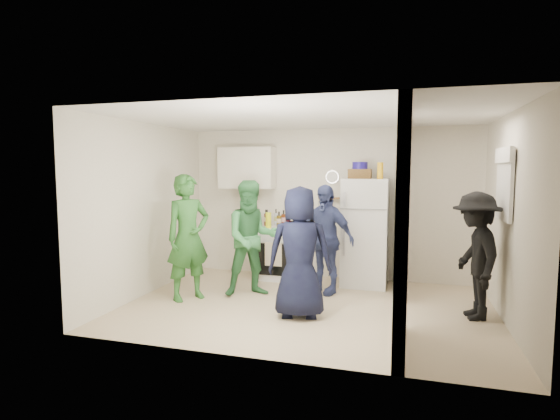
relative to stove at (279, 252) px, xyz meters
The scene contains 38 objects.
floor 1.64m from the stove, 60.32° to the right, with size 4.80×4.80×0.00m, color tan.
wall_back 1.17m from the stove, 22.91° to the left, with size 4.80×4.80×0.00m, color silver.
wall_front 3.27m from the stove, 75.73° to the right, with size 4.80×4.80×0.00m, color silver.
wall_left 2.27m from the stove, 139.76° to the right, with size 3.40×3.40×0.00m, color silver.
wall_right 3.56m from the stove, 23.30° to the right, with size 3.40×3.40×0.00m, color silver.
ceiling 2.59m from the stove, 60.32° to the right, with size 4.80×4.80×0.00m, color white.
partition_pier_back 2.16m from the stove, ahead, with size 0.12×1.20×2.50m, color silver.
partition_pier_front 3.27m from the stove, 51.27° to the right, with size 0.12×1.20×2.50m, color silver.
partition_header 3.04m from the stove, 34.67° to the right, with size 0.12×1.00×0.40m, color silver.
stove is the anchor object (origin of this frame).
upper_cabinet 1.55m from the stove, 166.38° to the left, with size 0.95×0.34×0.70m, color silver.
fridge 1.47m from the stove, ahead, with size 0.69×0.67×1.68m, color white.
wicker_basket 1.86m from the stove, ahead, with size 0.35×0.25×0.15m, color brown.
blue_bowl 1.95m from the stove, ahead, with size 0.24×0.24×0.11m, color navy.
yellow_cup_stack_top 2.13m from the stove, ahead, with size 0.09×0.09×0.25m, color yellow.
wall_clock 1.54m from the stove, 20.46° to the left, with size 0.22×0.22×0.03m, color white.
spice_shelf 1.23m from the stove, 19.73° to the left, with size 0.35×0.08×0.03m, color olive.
nook_window 3.58m from the stove, 20.31° to the right, with size 0.03×0.70×0.80m, color black.
nook_window_frame 3.57m from the stove, 20.40° to the right, with size 0.04×0.76×0.86m, color white.
nook_valance 3.68m from the stove, 20.55° to the right, with size 0.04×0.82×0.18m, color white.
yellow_cup_stack_stove 0.62m from the stove, 118.61° to the right, with size 0.09×0.09×0.25m, color #E5EF14.
red_cup 0.58m from the stove, 42.27° to the right, with size 0.09×0.09×0.12m, color #AA0B16.
person_green_left 1.79m from the stove, 121.43° to the right, with size 0.64×0.42×1.76m, color #2D6729.
person_green_center 1.12m from the stove, 95.81° to the right, with size 0.81×0.63×1.67m, color #357841.
person_denim 1.14m from the stove, 35.63° to the right, with size 0.94×0.39×1.61m, color #3C4A84.
person_navy 1.97m from the stove, 66.45° to the right, with size 0.80×0.52×1.63m, color black.
person_nook 3.12m from the stove, 23.25° to the right, with size 1.01×0.58×1.56m, color black.
bottle_a 0.65m from the stove, 154.58° to the left, with size 0.06×0.06×0.26m, color brown.
bottle_b 0.61m from the stove, 160.51° to the right, with size 0.06×0.06×0.28m, color #254617.
bottle_c 0.60m from the stove, 125.58° to the left, with size 0.06×0.06×0.28m, color silver.
bottle_d 0.57m from the stove, 80.43° to the right, with size 0.08×0.08×0.25m, color #5A460F.
bottle_e 0.63m from the stove, 60.29° to the left, with size 0.07×0.07×0.31m, color #9AA1AB.
bottle_f 0.60m from the stove, ahead, with size 0.06×0.06×0.27m, color #143716.
bottle_g 0.65m from the stove, 28.08° to the left, with size 0.07×0.07×0.30m, color olive.
bottle_h 0.68m from the stove, 157.44° to the right, with size 0.06×0.06×0.29m, color silver.
bottle_i 0.58m from the stove, 61.76° to the left, with size 0.08×0.08×0.26m, color #622910.
bottle_j 0.66m from the stove, 18.22° to the right, with size 0.06×0.06×0.28m, color #1F5B28.
bottle_k 0.62m from the stove, behind, with size 0.07×0.07×0.27m, color brown.
Camera 1 is at (1.22, -5.56, 1.84)m, focal length 28.00 mm.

